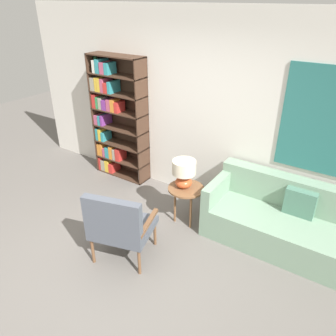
{
  "coord_description": "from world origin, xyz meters",
  "views": [
    {
      "loc": [
        2.07,
        -1.91,
        2.79
      ],
      "look_at": [
        0.11,
        1.06,
        0.9
      ],
      "focal_mm": 35.0,
      "sensor_mm": 36.0,
      "label": 1
    }
  ],
  "objects": [
    {
      "name": "table_lamp",
      "position": [
        0.21,
        1.28,
        0.77
      ],
      "size": [
        0.31,
        0.31,
        0.38
      ],
      "color": "#C65128",
      "rests_on": "side_table"
    },
    {
      "name": "couch",
      "position": [
        1.59,
        1.6,
        0.3
      ],
      "size": [
        2.1,
        0.82,
        0.8
      ],
      "color": "gray",
      "rests_on": "ground_plane"
    },
    {
      "name": "bookshelf",
      "position": [
        -1.48,
        1.85,
        0.99
      ],
      "size": [
        0.96,
        0.3,
        2.01
      ],
      "color": "#422B1E",
      "rests_on": "ground_plane"
    },
    {
      "name": "wall_back",
      "position": [
        0.03,
        2.03,
        1.35
      ],
      "size": [
        6.4,
        0.08,
        2.7
      ],
      "color": "silver",
      "rests_on": "ground_plane"
    },
    {
      "name": "armchair",
      "position": [
        -0.01,
        0.23,
        0.52
      ],
      "size": [
        0.79,
        0.75,
        0.92
      ],
      "color": "brown",
      "rests_on": "ground_plane"
    },
    {
      "name": "ground_plane",
      "position": [
        0.0,
        0.0,
        0.0
      ],
      "size": [
        14.0,
        14.0,
        0.0
      ],
      "primitive_type": "plane",
      "color": "#66605B"
    },
    {
      "name": "side_table",
      "position": [
        0.24,
        1.28,
        0.48
      ],
      "size": [
        0.48,
        0.48,
        0.55
      ],
      "color": "brown",
      "rests_on": "ground_plane"
    }
  ]
}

